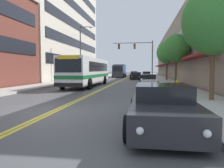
{
  "coord_description": "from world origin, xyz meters",
  "views": [
    {
      "loc": [
        3.77,
        -8.53,
        1.76
      ],
      "look_at": [
        -0.7,
        21.86,
        -0.26
      ],
      "focal_mm": 35.0,
      "sensor_mm": 36.0,
      "label": 1
    }
  ],
  "objects_px": {
    "car_black_moving_lead": "(136,76)",
    "street_tree_right_near": "(214,21)",
    "car_white_parked_right_far": "(149,81)",
    "fire_hydrant": "(177,87)",
    "city_bus": "(88,71)",
    "car_charcoal_parked_right_foreground": "(163,108)",
    "car_red_moving_third": "(134,74)",
    "street_tree_right_mid": "(176,48)",
    "car_navy_parked_left_mid": "(97,76)",
    "street_tree_right_far": "(167,53)",
    "box_truck": "(119,71)",
    "car_slate_blue_moving_second": "(134,74)",
    "street_lamp_left_near": "(0,12)",
    "street_lamp_left_far": "(82,49)",
    "car_silver_parked_right_mid": "(147,75)",
    "traffic_signal_mast": "(139,52)"
  },
  "relations": [
    {
      "from": "fire_hydrant",
      "to": "street_lamp_left_far",
      "type": "bearing_deg",
      "value": 125.04
    },
    {
      "from": "box_truck",
      "to": "street_tree_right_mid",
      "type": "xyz_separation_m",
      "value": [
        9.07,
        -25.73,
        2.51
      ]
    },
    {
      "from": "car_white_parked_right_far",
      "to": "street_tree_right_far",
      "type": "height_order",
      "value": "street_tree_right_far"
    },
    {
      "from": "fire_hydrant",
      "to": "street_tree_right_far",
      "type": "bearing_deg",
      "value": 86.28
    },
    {
      "from": "street_lamp_left_far",
      "to": "street_tree_right_far",
      "type": "relative_size",
      "value": 1.32
    },
    {
      "from": "street_tree_right_near",
      "to": "car_red_moving_third",
      "type": "bearing_deg",
      "value": 97.97
    },
    {
      "from": "city_bus",
      "to": "car_black_moving_lead",
      "type": "height_order",
      "value": "city_bus"
    },
    {
      "from": "street_tree_right_near",
      "to": "fire_hydrant",
      "type": "xyz_separation_m",
      "value": [
        -1.38,
        2.65,
        -3.68
      ]
    },
    {
      "from": "car_charcoal_parked_right_foreground",
      "to": "street_tree_right_far",
      "type": "bearing_deg",
      "value": 84.11
    },
    {
      "from": "car_black_moving_lead",
      "to": "street_tree_right_near",
      "type": "bearing_deg",
      "value": -79.91
    },
    {
      "from": "car_silver_parked_right_mid",
      "to": "traffic_signal_mast",
      "type": "height_order",
      "value": "traffic_signal_mast"
    },
    {
      "from": "car_navy_parked_left_mid",
      "to": "fire_hydrant",
      "type": "distance_m",
      "value": 24.38
    },
    {
      "from": "street_lamp_left_near",
      "to": "street_lamp_left_far",
      "type": "height_order",
      "value": "street_lamp_left_near"
    },
    {
      "from": "car_navy_parked_left_mid",
      "to": "street_lamp_left_far",
      "type": "height_order",
      "value": "street_lamp_left_far"
    },
    {
      "from": "car_red_moving_third",
      "to": "street_tree_right_mid",
      "type": "xyz_separation_m",
      "value": [
        5.85,
        -30.51,
        3.44
      ]
    },
    {
      "from": "fire_hydrant",
      "to": "car_silver_parked_right_mid",
      "type": "bearing_deg",
      "value": 92.75
    },
    {
      "from": "car_silver_parked_right_mid",
      "to": "car_red_moving_third",
      "type": "distance_m",
      "value": 6.73
    },
    {
      "from": "car_charcoal_parked_right_foreground",
      "to": "street_tree_right_mid",
      "type": "bearing_deg",
      "value": 80.91
    },
    {
      "from": "car_white_parked_right_far",
      "to": "fire_hydrant",
      "type": "xyz_separation_m",
      "value": [
        1.67,
        -9.27,
        0.05
      ]
    },
    {
      "from": "car_white_parked_right_far",
      "to": "car_black_moving_lead",
      "type": "relative_size",
      "value": 0.88
    },
    {
      "from": "car_black_moving_lead",
      "to": "car_slate_blue_moving_second",
      "type": "distance_m",
      "value": 24.62
    },
    {
      "from": "car_navy_parked_left_mid",
      "to": "car_red_moving_third",
      "type": "distance_m",
      "value": 18.94
    },
    {
      "from": "car_navy_parked_left_mid",
      "to": "car_black_moving_lead",
      "type": "xyz_separation_m",
      "value": [
        6.71,
        3.17,
        -0.05
      ]
    },
    {
      "from": "car_navy_parked_left_mid",
      "to": "box_truck",
      "type": "distance_m",
      "value": 13.54
    },
    {
      "from": "car_black_moving_lead",
      "to": "street_tree_right_mid",
      "type": "relative_size",
      "value": 0.87
    },
    {
      "from": "car_black_moving_lead",
      "to": "street_lamp_left_far",
      "type": "relative_size",
      "value": 0.6
    },
    {
      "from": "car_navy_parked_left_mid",
      "to": "box_truck",
      "type": "xyz_separation_m",
      "value": [
        2.46,
        13.29,
        0.89
      ]
    },
    {
      "from": "traffic_signal_mast",
      "to": "car_charcoal_parked_right_foreground",
      "type": "bearing_deg",
      "value": -87.38
    },
    {
      "from": "city_bus",
      "to": "car_charcoal_parked_right_foreground",
      "type": "bearing_deg",
      "value": -68.13
    },
    {
      "from": "street_tree_right_far",
      "to": "street_lamp_left_near",
      "type": "bearing_deg",
      "value": -118.31
    },
    {
      "from": "car_charcoal_parked_right_foreground",
      "to": "box_truck",
      "type": "bearing_deg",
      "value": 98.13
    },
    {
      "from": "car_white_parked_right_far",
      "to": "car_charcoal_parked_right_foreground",
      "type": "bearing_deg",
      "value": -89.83
    },
    {
      "from": "street_lamp_left_far",
      "to": "box_truck",
      "type": "bearing_deg",
      "value": 80.84
    },
    {
      "from": "car_navy_parked_left_mid",
      "to": "car_white_parked_right_far",
      "type": "bearing_deg",
      "value": -56.08
    },
    {
      "from": "car_slate_blue_moving_second",
      "to": "car_red_moving_third",
      "type": "bearing_deg",
      "value": -86.8
    },
    {
      "from": "street_tree_right_far",
      "to": "car_black_moving_lead",
      "type": "bearing_deg",
      "value": 134.26
    },
    {
      "from": "box_truck",
      "to": "fire_hydrant",
      "type": "bearing_deg",
      "value": -77.52
    },
    {
      "from": "car_navy_parked_left_mid",
      "to": "street_lamp_left_near",
      "type": "bearing_deg",
      "value": -91.45
    },
    {
      "from": "car_navy_parked_left_mid",
      "to": "street_tree_right_far",
      "type": "height_order",
      "value": "street_tree_right_far"
    },
    {
      "from": "box_truck",
      "to": "street_lamp_left_far",
      "type": "height_order",
      "value": "street_lamp_left_far"
    },
    {
      "from": "car_white_parked_right_far",
      "to": "car_slate_blue_moving_second",
      "type": "xyz_separation_m",
      "value": [
        -3.49,
        40.57,
        0.04
      ]
    },
    {
      "from": "box_truck",
      "to": "car_white_parked_right_far",
      "type": "bearing_deg",
      "value": -76.71
    },
    {
      "from": "street_lamp_left_far",
      "to": "street_tree_right_far",
      "type": "height_order",
      "value": "street_lamp_left_far"
    },
    {
      "from": "street_lamp_left_near",
      "to": "fire_hydrant",
      "type": "height_order",
      "value": "street_lamp_left_near"
    },
    {
      "from": "traffic_signal_mast",
      "to": "street_lamp_left_far",
      "type": "relative_size",
      "value": 0.9
    },
    {
      "from": "car_slate_blue_moving_second",
      "to": "street_tree_right_far",
      "type": "distance_m",
      "value": 30.54
    },
    {
      "from": "car_red_moving_third",
      "to": "street_tree_right_far",
      "type": "height_order",
      "value": "street_tree_right_far"
    },
    {
      "from": "car_red_moving_third",
      "to": "street_tree_right_far",
      "type": "xyz_separation_m",
      "value": [
        5.93,
        -19.93,
        3.8
      ]
    },
    {
      "from": "traffic_signal_mast",
      "to": "street_tree_right_mid",
      "type": "bearing_deg",
      "value": -74.14
    },
    {
      "from": "street_tree_right_mid",
      "to": "car_silver_parked_right_mid",
      "type": "bearing_deg",
      "value": 96.69
    }
  ]
}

